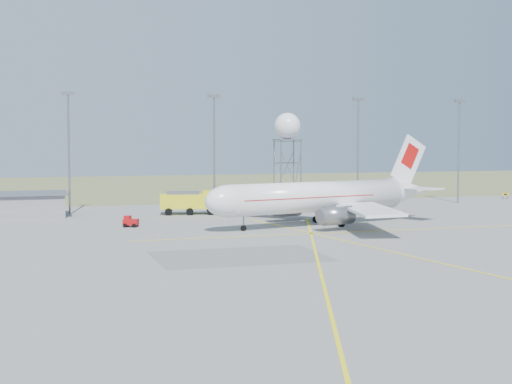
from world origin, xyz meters
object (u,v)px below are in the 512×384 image
object	(u,v)px
radar_tower	(287,155)
baggage_tug	(131,223)
fire_truck	(191,203)
airliner_main	(320,197)

from	to	relation	value
radar_tower	baggage_tug	world-z (taller)	radar_tower
fire_truck	airliner_main	bearing A→B (deg)	-45.13
fire_truck	baggage_tug	bearing A→B (deg)	-117.82
radar_tower	airliner_main	bearing A→B (deg)	-100.17
airliner_main	fire_truck	distance (m)	25.92
airliner_main	fire_truck	bearing A→B (deg)	-69.39
baggage_tug	radar_tower	bearing A→B (deg)	58.33
radar_tower	baggage_tug	xyz separation A→B (m)	(-31.50, -21.25, -9.20)
fire_truck	baggage_tug	size ratio (longest dim) A/B	4.24
airliner_main	radar_tower	size ratio (longest dim) A/B	2.22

